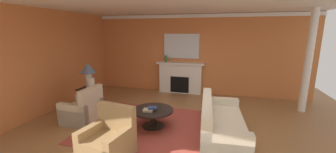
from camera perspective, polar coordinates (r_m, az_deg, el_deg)
The scene contains 19 objects.
ground_plane at distance 5.45m, azimuth 2.27°, elevation -12.86°, with size 9.77×9.77×0.00m, color olive.
wall_fireplace at distance 7.87m, azimuth 7.22°, elevation 6.05°, with size 8.12×0.12×2.94m, color #CC723D.
wall_window at distance 7.13m, azimuth -28.49°, elevation 4.02°, with size 0.12×6.36×2.94m, color #CC723D.
ceiling_panel at distance 5.26m, azimuth 3.34°, elevation 19.44°, with size 8.12×6.36×0.06m, color white.
crown_moulding at distance 7.76m, azimuth 7.42°, elevation 16.24°, with size 8.12×0.08×0.12m, color white.
area_rug at distance 5.31m, azimuth -4.10°, elevation -13.48°, with size 3.29×2.66×0.01m, color #993D33.
fireplace at distance 7.90m, azimuth 3.41°, elevation -0.57°, with size 1.80×0.35×1.17m.
mantel_mirror at distance 7.84m, azimuth 3.71°, elevation 8.37°, with size 1.33×0.04×0.91m, color silver.
sofa at distance 4.81m, azimuth 14.18°, elevation -12.90°, with size 1.06×2.16×0.85m.
armchair_near_window at distance 5.85m, azimuth -22.36°, elevation -8.74°, with size 0.81×0.81×0.95m.
armchair_facing_fireplace at distance 4.18m, azimuth -16.13°, elevation -16.92°, with size 0.92×0.92×0.95m.
coffee_table at distance 5.18m, azimuth -4.16°, elevation -10.20°, with size 1.00×1.00×0.45m.
side_table at distance 6.55m, azimuth -20.58°, elevation -5.51°, with size 0.56×0.56×0.70m.
table_lamp at distance 6.36m, azimuth -21.14°, elevation 1.60°, with size 0.44×0.44×0.75m.
vase_on_side_table at distance 6.25m, azimuth -20.42°, elevation -1.86°, with size 0.19×0.19×0.34m, color beige.
vase_mantel_left at distance 7.85m, azimuth -0.54°, elevation 4.90°, with size 0.10×0.10×0.26m, color #33703D.
book_red_cover at distance 5.03m, azimuth -5.49°, elevation -9.21°, with size 0.23×0.19×0.05m, color tan.
book_art_folio at distance 5.03m, azimuth -4.30°, elevation -8.59°, with size 0.21×0.16×0.05m, color navy.
column_white at distance 7.07m, azimuth 34.18°, elevation 3.32°, with size 0.20×0.20×2.94m, color white.
Camera 1 is at (1.09, -4.81, 2.32)m, focal length 22.12 mm.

